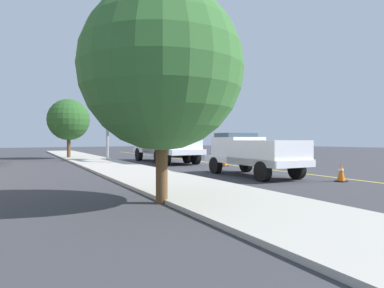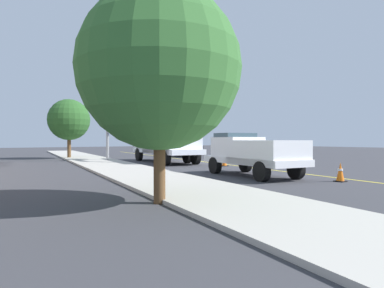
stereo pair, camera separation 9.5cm
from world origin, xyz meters
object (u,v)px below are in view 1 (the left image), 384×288
object	(u,v)px
traffic_cone_mid_rear	(168,154)
traffic_signal_mast	(114,82)
service_pickup_truck	(254,153)
utility_bucket_truck	(165,141)
traffic_cone_leading	(341,172)
passing_minivan	(183,147)
traffic_cone_mid_front	(225,161)

from	to	relation	value
traffic_cone_mid_rear	traffic_signal_mast	size ratio (longest dim) A/B	0.10
service_pickup_truck	traffic_cone_mid_rear	distance (m)	14.75
utility_bucket_truck	traffic_cone_leading	size ratio (longest dim) A/B	10.73
utility_bucket_truck	passing_minivan	size ratio (longest dim) A/B	1.69
utility_bucket_truck	service_pickup_truck	size ratio (longest dim) A/B	1.45
passing_minivan	traffic_signal_mast	bearing A→B (deg)	116.95
traffic_cone_mid_front	traffic_cone_mid_rear	size ratio (longest dim) A/B	0.84
traffic_cone_leading	traffic_signal_mast	xyz separation A→B (m)	(15.82, 3.20, 5.55)
utility_bucket_truck	passing_minivan	xyz separation A→B (m)	(6.28, -6.00, -0.66)
traffic_cone_mid_rear	traffic_signal_mast	world-z (taller)	traffic_signal_mast
traffic_cone_mid_rear	service_pickup_truck	bearing A→B (deg)	164.11
traffic_signal_mast	utility_bucket_truck	bearing A→B (deg)	-113.67
utility_bucket_truck	traffic_cone_mid_rear	world-z (taller)	utility_bucket_truck
service_pickup_truck	traffic_cone_leading	distance (m)	3.88
traffic_cone_leading	traffic_cone_mid_front	xyz separation A→B (m)	(8.89, -1.47, -0.04)
traffic_cone_mid_rear	traffic_cone_leading	bearing A→B (deg)	171.60
traffic_cone_leading	service_pickup_truck	bearing A→B (deg)	21.89
traffic_cone_mid_front	traffic_signal_mast	world-z (taller)	traffic_signal_mast
traffic_cone_mid_front	traffic_cone_leading	bearing A→B (deg)	170.60
passing_minivan	service_pickup_truck	bearing A→B (deg)	155.91
utility_bucket_truck	traffic_signal_mast	xyz separation A→B (m)	(1.50, 3.41, 4.30)
traffic_cone_leading	traffic_signal_mast	world-z (taller)	traffic_signal_mast
service_pickup_truck	passing_minivan	size ratio (longest dim) A/B	1.16
traffic_cone_mid_rear	utility_bucket_truck	bearing A→B (deg)	144.65
utility_bucket_truck	passing_minivan	distance (m)	8.71
passing_minivan	traffic_cone_mid_rear	size ratio (longest dim) A/B	5.94
utility_bucket_truck	traffic_cone_mid_rear	xyz separation A→B (m)	(3.39, -2.40, -1.22)
service_pickup_truck	traffic_signal_mast	world-z (taller)	traffic_signal_mast
traffic_cone_mid_front	traffic_signal_mast	size ratio (longest dim) A/B	0.08
traffic_signal_mast	traffic_cone_leading	bearing A→B (deg)	-168.57
passing_minivan	traffic_cone_mid_front	bearing A→B (deg)	157.99
passing_minivan	traffic_signal_mast	xyz separation A→B (m)	(-4.78, 9.41, 4.96)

